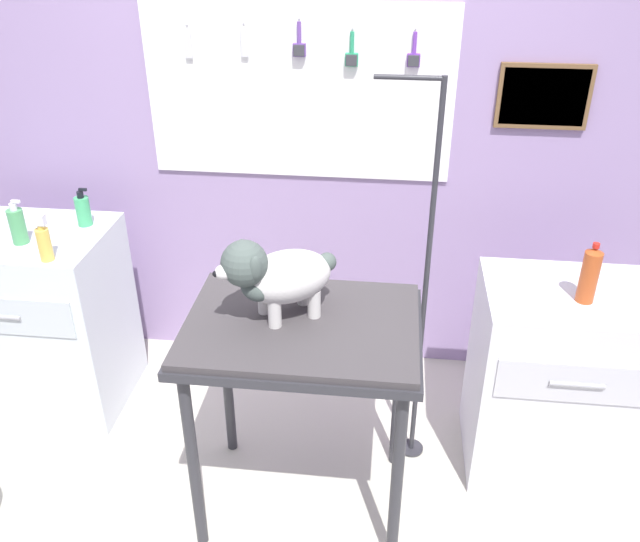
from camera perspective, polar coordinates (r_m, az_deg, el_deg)
ground at (r=2.91m, az=-4.92°, el=-21.66°), size 4.40×4.00×0.04m
rear_wall_panel at (r=3.27m, az=-1.41°, el=10.22°), size 4.00×0.11×2.30m
grooming_table at (r=2.46m, az=-1.55°, el=-6.34°), size 0.87×0.64×0.90m
grooming_arm at (r=2.73m, az=8.72°, el=-2.72°), size 0.30×0.11×1.71m
dog at (r=2.34m, az=-3.83°, el=-0.36°), size 0.43×0.35×0.33m
counter_left at (r=3.50m, az=-23.10°, el=-3.74°), size 0.80×0.58×0.91m
cabinet_right at (r=3.04m, az=19.43°, el=-8.78°), size 0.68×0.54×0.87m
pump_bottle_white at (r=3.16m, az=-24.46°, el=3.56°), size 0.07×0.07×0.20m
conditioner_bottle at (r=3.24m, az=-19.61°, el=4.90°), size 0.07×0.07×0.18m
spray_bottle_short at (r=2.96m, az=-22.56°, el=2.38°), size 0.06×0.06×0.21m
soda_bottle at (r=2.71m, az=22.07°, el=-0.30°), size 0.07×0.07×0.25m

